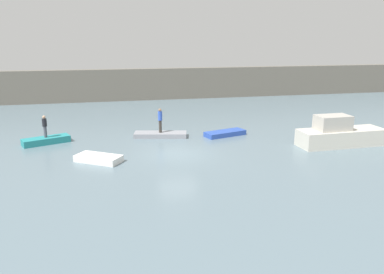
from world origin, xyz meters
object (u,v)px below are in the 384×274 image
rowboat_grey (160,135)px  rowboat_blue (225,133)px  person_blue_shirt (160,119)px  person_dark_shirt (45,125)px  rowboat_white (99,158)px  motorboat (339,134)px  rowboat_teal (46,140)px

rowboat_grey → rowboat_blue: (4.94, -0.70, 0.01)m
rowboat_blue → person_blue_shirt: person_blue_shirt is taller
rowboat_blue → person_dark_shirt: 13.28m
rowboat_white → person_dark_shirt: (-3.72, 5.04, 1.15)m
rowboat_grey → person_blue_shirt: 1.21m
person_blue_shirt → rowboat_grey: bearing=0.0°
motorboat → person_dark_shirt: motorboat is taller
person_dark_shirt → rowboat_teal: bearing=0.0°
rowboat_white → person_blue_shirt: person_blue_shirt is taller
rowboat_grey → person_blue_shirt: size_ratio=2.14×
motorboat → rowboat_white: 16.50m
rowboat_teal → motorboat: bearing=-36.1°
person_blue_shirt → person_dark_shirt: person_blue_shirt is taller
rowboat_blue → rowboat_grey: bearing=154.9°
rowboat_grey → person_blue_shirt: bearing=-167.6°
rowboat_teal → person_blue_shirt: person_blue_shirt is taller
rowboat_teal → rowboat_blue: bearing=-24.7°
motorboat → rowboat_white: size_ratio=2.20×
motorboat → rowboat_blue: 8.28m
motorboat → rowboat_blue: (-6.99, 4.41, -0.61)m
motorboat → rowboat_teal: motorboat is taller
motorboat → person_blue_shirt: (-11.93, 5.11, 0.59)m
rowboat_blue → person_blue_shirt: (-4.94, 0.70, 1.21)m
rowboat_grey → motorboat: bearing=-10.7°
motorboat → rowboat_grey: 12.99m
rowboat_white → rowboat_grey: 6.88m
rowboat_teal → rowboat_white: bearing=-75.8°
rowboat_teal → person_blue_shirt: bearing=-21.4°
rowboat_white → person_blue_shirt: 6.98m
rowboat_teal → rowboat_grey: rowboat_teal is taller
rowboat_white → rowboat_grey: bearing=82.0°
motorboat → rowboat_blue: motorboat is taller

